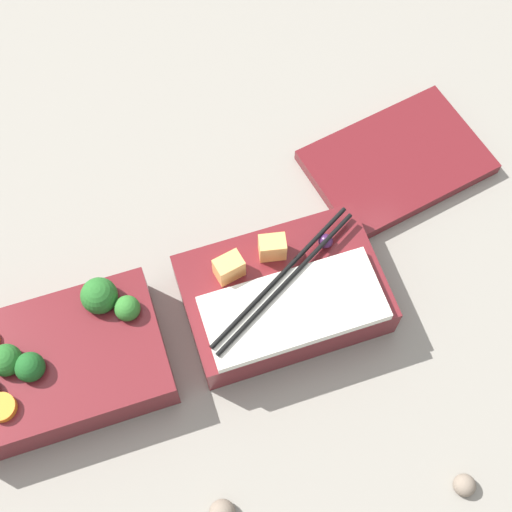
# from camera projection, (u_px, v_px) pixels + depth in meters

# --- Properties ---
(ground_plane) EXTENTS (3.00, 3.00, 0.00)m
(ground_plane) POSITION_uv_depth(u_px,v_px,m) (170.00, 332.00, 0.80)
(ground_plane) COLOR gray
(bento_tray_vegetable) EXTENTS (0.22, 0.14, 0.08)m
(bento_tray_vegetable) POSITION_uv_depth(u_px,v_px,m) (62.00, 362.00, 0.75)
(bento_tray_vegetable) COLOR maroon
(bento_tray_vegetable) RESTS_ON ground_plane
(bento_tray_rice) EXTENTS (0.22, 0.14, 0.08)m
(bento_tray_rice) POSITION_uv_depth(u_px,v_px,m) (284.00, 295.00, 0.78)
(bento_tray_rice) COLOR maroon
(bento_tray_rice) RESTS_ON ground_plane
(bento_lid) EXTENTS (0.23, 0.18, 0.02)m
(bento_lid) POSITION_uv_depth(u_px,v_px,m) (397.00, 162.00, 0.88)
(bento_lid) COLOR maroon
(bento_lid) RESTS_ON ground_plane
(pebble_0) EXTENTS (0.03, 0.03, 0.03)m
(pebble_0) POSITION_uv_depth(u_px,v_px,m) (227.00, 511.00, 0.71)
(pebble_0) COLOR #7A6B5B
(pebble_0) RESTS_ON ground_plane
(pebble_1) EXTENTS (0.02, 0.02, 0.02)m
(pebble_1) POSITION_uv_depth(u_px,v_px,m) (464.00, 485.00, 0.72)
(pebble_1) COLOR #7A6B5B
(pebble_1) RESTS_ON ground_plane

